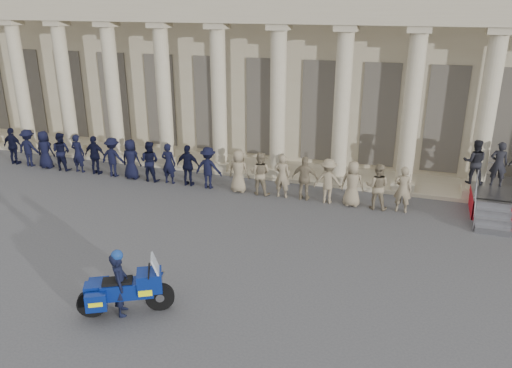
{
  "coord_description": "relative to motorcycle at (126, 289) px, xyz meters",
  "views": [
    {
      "loc": [
        6.95,
        -11.36,
        7.14
      ],
      "look_at": [
        2.12,
        2.83,
        1.6
      ],
      "focal_mm": 35.0,
      "sensor_mm": 36.0,
      "label": 1
    }
  ],
  "objects": [
    {
      "name": "rider",
      "position": [
        -0.11,
        -0.06,
        0.21
      ],
      "size": [
        0.62,
        0.7,
        1.71
      ],
      "rotation": [
        0.0,
        0.0,
        2.07
      ],
      "color": "black",
      "rests_on": "ground"
    },
    {
      "name": "officer_rank",
      "position": [
        -2.99,
        8.51,
        0.21
      ],
      "size": [
        18.08,
        0.64,
        1.7
      ],
      "color": "black",
      "rests_on": "ground"
    },
    {
      "name": "ground",
      "position": [
        -0.68,
        2.6,
        -0.64
      ],
      "size": [
        90.0,
        90.0,
        0.0
      ],
      "primitive_type": "plane",
      "color": "#454547",
      "rests_on": "ground"
    },
    {
      "name": "motorcycle",
      "position": [
        0.0,
        0.0,
        0.0
      ],
      "size": [
        2.09,
        1.49,
        1.48
      ],
      "rotation": [
        0.0,
        0.0,
        0.5
      ],
      "color": "black",
      "rests_on": "ground"
    },
    {
      "name": "building",
      "position": [
        -0.68,
        17.35,
        3.89
      ],
      "size": [
        40.0,
        12.5,
        9.0
      ],
      "color": "tan",
      "rests_on": "ground"
    }
  ]
}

